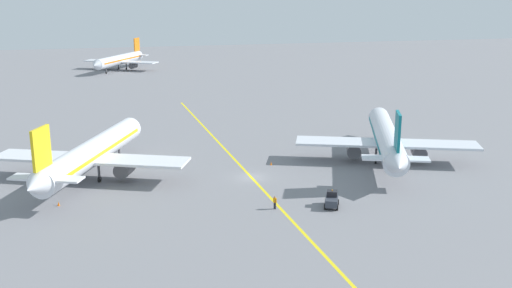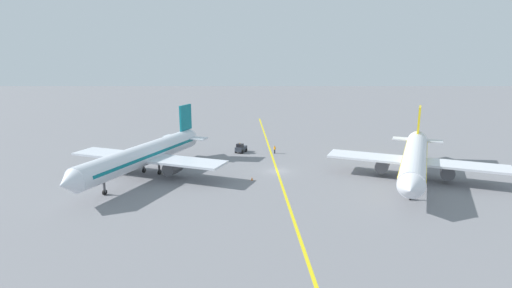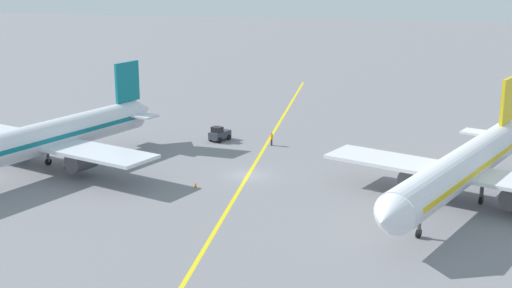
{
  "view_description": "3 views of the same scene",
  "coord_description": "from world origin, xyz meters",
  "px_view_note": "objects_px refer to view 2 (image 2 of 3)",
  "views": [
    {
      "loc": [
        -19.19,
        -79.95,
        26.63
      ],
      "look_at": [
        1.21,
        2.03,
        4.38
      ],
      "focal_mm": 42.0,
      "sensor_mm": 36.0,
      "label": 1
    },
    {
      "loc": [
        3.72,
        67.92,
        20.05
      ],
      "look_at": [
        3.75,
        -2.49,
        4.37
      ],
      "focal_mm": 28.0,
      "sensor_mm": 36.0,
      "label": 2
    },
    {
      "loc": [
        -16.43,
        72.88,
        23.41
      ],
      "look_at": [
        -1.64,
        3.45,
        4.56
      ],
      "focal_mm": 50.0,
      "sensor_mm": 36.0,
      "label": 3
    }
  ],
  "objects_px": {
    "airplane_at_gate": "(415,158)",
    "ground_crew_worker": "(275,149)",
    "baggage_tug_dark": "(241,148)",
    "traffic_cone_near_nose": "(252,179)",
    "traffic_cone_mid_apron": "(413,162)",
    "airplane_adjacent_stand": "(145,155)"
  },
  "relations": [
    {
      "from": "airplane_at_gate",
      "to": "traffic_cone_mid_apron",
      "type": "distance_m",
      "value": 11.83
    },
    {
      "from": "baggage_tug_dark",
      "to": "traffic_cone_mid_apron",
      "type": "height_order",
      "value": "baggage_tug_dark"
    },
    {
      "from": "airplane_at_gate",
      "to": "traffic_cone_near_nose",
      "type": "xyz_separation_m",
      "value": [
        26.52,
        0.13,
        -3.43
      ]
    },
    {
      "from": "baggage_tug_dark",
      "to": "traffic_cone_near_nose",
      "type": "relative_size",
      "value": 6.09
    },
    {
      "from": "ground_crew_worker",
      "to": "traffic_cone_mid_apron",
      "type": "distance_m",
      "value": 27.15
    },
    {
      "from": "airplane_adjacent_stand",
      "to": "traffic_cone_near_nose",
      "type": "distance_m",
      "value": 18.49
    },
    {
      "from": "airplane_at_gate",
      "to": "baggage_tug_dark",
      "type": "relative_size",
      "value": 10.11
    },
    {
      "from": "airplane_adjacent_stand",
      "to": "airplane_at_gate",
      "type": "bearing_deg",
      "value": 177.2
    },
    {
      "from": "airplane_at_gate",
      "to": "ground_crew_worker",
      "type": "height_order",
      "value": "airplane_at_gate"
    },
    {
      "from": "airplane_adjacent_stand",
      "to": "traffic_cone_near_nose",
      "type": "relative_size",
      "value": 62.28
    },
    {
      "from": "ground_crew_worker",
      "to": "traffic_cone_mid_apron",
      "type": "bearing_deg",
      "value": 163.74
    },
    {
      "from": "airplane_at_gate",
      "to": "baggage_tug_dark",
      "type": "bearing_deg",
      "value": -33.33
    },
    {
      "from": "ground_crew_worker",
      "to": "traffic_cone_near_nose",
      "type": "distance_m",
      "value": 18.86
    },
    {
      "from": "airplane_adjacent_stand",
      "to": "ground_crew_worker",
      "type": "distance_m",
      "value": 27.8
    },
    {
      "from": "ground_crew_worker",
      "to": "traffic_cone_mid_apron",
      "type": "xyz_separation_m",
      "value": [
        -26.06,
        7.6,
        -0.63
      ]
    },
    {
      "from": "airplane_at_gate",
      "to": "traffic_cone_near_nose",
      "type": "bearing_deg",
      "value": 0.29
    },
    {
      "from": "ground_crew_worker",
      "to": "traffic_cone_near_nose",
      "type": "xyz_separation_m",
      "value": [
        4.55,
        18.29,
        -0.63
      ]
    },
    {
      "from": "traffic_cone_near_nose",
      "to": "traffic_cone_mid_apron",
      "type": "height_order",
      "value": "same"
    },
    {
      "from": "airplane_at_gate",
      "to": "ground_crew_worker",
      "type": "xyz_separation_m",
      "value": [
        21.97,
        -18.16,
        -2.8
      ]
    },
    {
      "from": "airplane_at_gate",
      "to": "baggage_tug_dark",
      "type": "distance_m",
      "value": 34.9
    },
    {
      "from": "traffic_cone_near_nose",
      "to": "airplane_at_gate",
      "type": "bearing_deg",
      "value": -179.71
    },
    {
      "from": "airplane_at_gate",
      "to": "airplane_adjacent_stand",
      "type": "distance_m",
      "value": 44.6
    }
  ]
}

